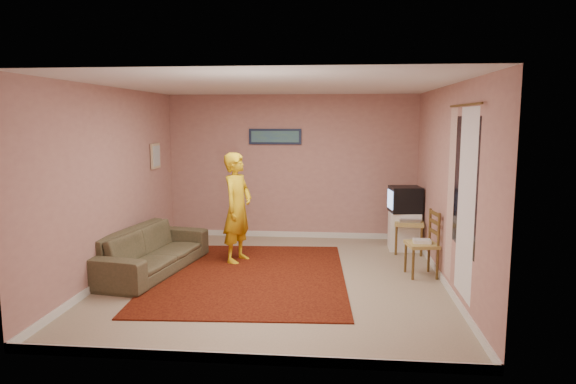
# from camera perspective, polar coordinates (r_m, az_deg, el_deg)

# --- Properties ---
(ground) EXTENTS (5.00, 5.00, 0.00)m
(ground) POSITION_cam_1_polar(r_m,az_deg,el_deg) (7.14, -1.38, -9.56)
(ground) COLOR tan
(ground) RESTS_ON ground
(wall_back) EXTENTS (4.50, 0.02, 2.60)m
(wall_back) POSITION_cam_1_polar(r_m,az_deg,el_deg) (9.33, 0.43, 2.80)
(wall_back) COLOR tan
(wall_back) RESTS_ON ground
(wall_front) EXTENTS (4.50, 0.02, 2.60)m
(wall_front) POSITION_cam_1_polar(r_m,az_deg,el_deg) (4.41, -5.30, -3.27)
(wall_front) COLOR tan
(wall_front) RESTS_ON ground
(wall_left) EXTENTS (0.02, 5.00, 2.60)m
(wall_left) POSITION_cam_1_polar(r_m,az_deg,el_deg) (7.46, -18.83, 1.02)
(wall_left) COLOR tan
(wall_left) RESTS_ON ground
(wall_right) EXTENTS (0.02, 5.00, 2.60)m
(wall_right) POSITION_cam_1_polar(r_m,az_deg,el_deg) (6.95, 17.32, 0.59)
(wall_right) COLOR tan
(wall_right) RESTS_ON ground
(ceiling) EXTENTS (4.50, 5.00, 0.02)m
(ceiling) POSITION_cam_1_polar(r_m,az_deg,el_deg) (6.81, -1.45, 11.76)
(ceiling) COLOR silver
(ceiling) RESTS_ON wall_back
(baseboard_back) EXTENTS (4.50, 0.02, 0.10)m
(baseboard_back) POSITION_cam_1_polar(r_m,az_deg,el_deg) (9.51, 0.41, -4.72)
(baseboard_back) COLOR silver
(baseboard_back) RESTS_ON ground
(baseboard_front) EXTENTS (4.50, 0.02, 0.10)m
(baseboard_front) POSITION_cam_1_polar(r_m,az_deg,el_deg) (4.83, -5.07, -17.95)
(baseboard_front) COLOR silver
(baseboard_front) RESTS_ON ground
(baseboard_left) EXTENTS (0.02, 5.00, 0.10)m
(baseboard_left) POSITION_cam_1_polar(r_m,az_deg,el_deg) (7.71, -18.33, -8.25)
(baseboard_left) COLOR silver
(baseboard_left) RESTS_ON ground
(baseboard_right) EXTENTS (0.02, 5.00, 0.10)m
(baseboard_right) POSITION_cam_1_polar(r_m,az_deg,el_deg) (7.22, 16.82, -9.30)
(baseboard_right) COLOR silver
(baseboard_right) RESTS_ON ground
(window) EXTENTS (0.01, 1.10, 1.50)m
(window) POSITION_cam_1_polar(r_m,az_deg,el_deg) (6.06, 19.05, 0.88)
(window) COLOR black
(window) RESTS_ON wall_right
(curtain_sheer) EXTENTS (0.01, 0.75, 2.10)m
(curtain_sheer) POSITION_cam_1_polar(r_m,az_deg,el_deg) (5.94, 19.17, -1.22)
(curtain_sheer) COLOR white
(curtain_sheer) RESTS_ON wall_right
(curtain_floral) EXTENTS (0.01, 0.35, 2.10)m
(curtain_floral) POSITION_cam_1_polar(r_m,az_deg,el_deg) (6.61, 17.62, -0.23)
(curtain_floral) COLOR white
(curtain_floral) RESTS_ON wall_right
(curtain_rod) EXTENTS (0.02, 1.40, 0.02)m
(curtain_rod) POSITION_cam_1_polar(r_m,az_deg,el_deg) (6.01, 19.03, 9.13)
(curtain_rod) COLOR brown
(curtain_rod) RESTS_ON wall_right
(picture_back) EXTENTS (0.95, 0.04, 0.28)m
(picture_back) POSITION_cam_1_polar(r_m,az_deg,el_deg) (9.29, -1.44, 6.18)
(picture_back) COLOR #141D39
(picture_back) RESTS_ON wall_back
(picture_left) EXTENTS (0.04, 0.38, 0.42)m
(picture_left) POSITION_cam_1_polar(r_m,az_deg,el_deg) (8.90, -14.49, 3.90)
(picture_left) COLOR #D0B88F
(picture_left) RESTS_ON wall_left
(area_rug) EXTENTS (2.80, 3.41, 0.02)m
(area_rug) POSITION_cam_1_polar(r_m,az_deg,el_deg) (7.24, -4.31, -9.25)
(area_rug) COLOR black
(area_rug) RESTS_ON ground
(tv_cabinet) EXTENTS (0.50, 0.45, 0.63)m
(tv_cabinet) POSITION_cam_1_polar(r_m,az_deg,el_deg) (8.80, 12.78, -4.21)
(tv_cabinet) COLOR white
(tv_cabinet) RESTS_ON ground
(crt_tv) EXTENTS (0.55, 0.50, 0.43)m
(crt_tv) POSITION_cam_1_polar(r_m,az_deg,el_deg) (8.70, 12.86, -0.80)
(crt_tv) COLOR black
(crt_tv) RESTS_ON tv_cabinet
(chair_a) EXTENTS (0.51, 0.49, 0.55)m
(chair_a) POSITION_cam_1_polar(r_m,az_deg,el_deg) (8.53, 13.34, -2.54)
(chair_a) COLOR tan
(chair_a) RESTS_ON ground
(dvd_player) EXTENTS (0.33, 0.24, 0.06)m
(dvd_player) POSITION_cam_1_polar(r_m,az_deg,el_deg) (8.55, 13.32, -3.02)
(dvd_player) COLOR #AFAFB4
(dvd_player) RESTS_ON chair_a
(blue_throw) EXTENTS (0.42, 0.05, 0.44)m
(blue_throw) POSITION_cam_1_polar(r_m,az_deg,el_deg) (8.68, 13.21, -1.02)
(blue_throw) COLOR #96C2F6
(blue_throw) RESTS_ON chair_a
(chair_b) EXTENTS (0.46, 0.47, 0.50)m
(chair_b) POSITION_cam_1_polar(r_m,az_deg,el_deg) (7.34, 14.67, -4.79)
(chair_b) COLOR tan
(chair_b) RESTS_ON ground
(game_console) EXTENTS (0.24, 0.18, 0.05)m
(game_console) POSITION_cam_1_polar(r_m,az_deg,el_deg) (7.35, 14.65, -5.30)
(game_console) COLOR white
(game_console) RESTS_ON chair_b
(sofa) EXTENTS (1.16, 2.24, 0.62)m
(sofa) POSITION_cam_1_polar(r_m,az_deg,el_deg) (7.60, -14.95, -6.30)
(sofa) COLOR brown
(sofa) RESTS_ON ground
(person) EXTENTS (0.57, 0.70, 1.67)m
(person) POSITION_cam_1_polar(r_m,az_deg,el_deg) (7.79, -5.64, -1.76)
(person) COLOR gold
(person) RESTS_ON ground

